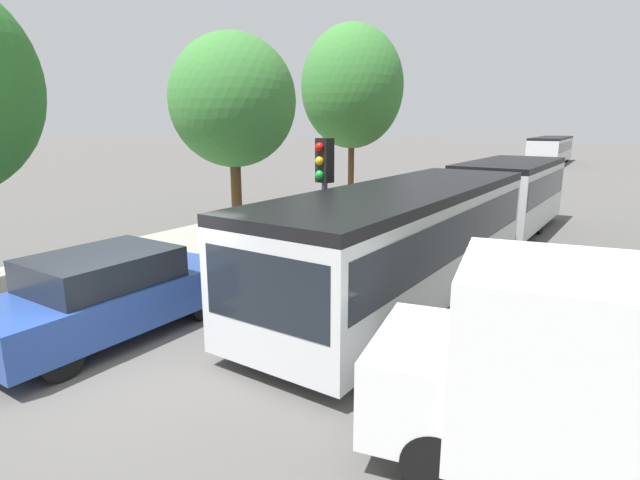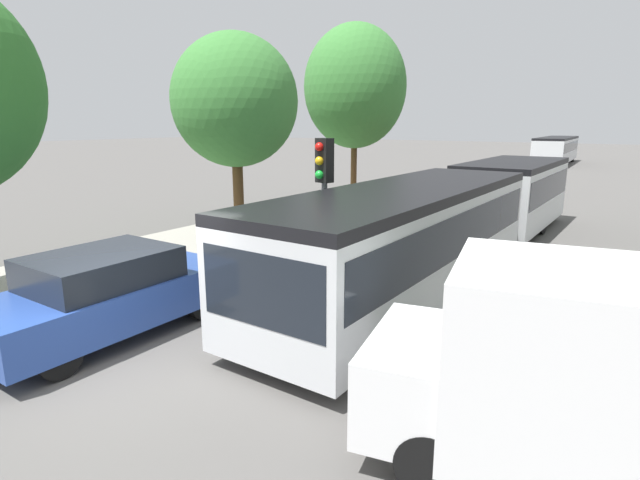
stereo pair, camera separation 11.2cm
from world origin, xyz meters
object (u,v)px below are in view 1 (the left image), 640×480
queued_car_blue (109,294)px  queued_car_black (449,187)px  queued_car_tan (489,177)px  queued_car_white (510,168)px  traffic_light (324,183)px  queued_car_graphite (303,233)px  articulated_bus (461,212)px  city_bus_rear (551,148)px  tree_left_far (352,87)px  queued_car_red (405,205)px  tree_left_mid (233,101)px

queued_car_blue → queued_car_black: 18.04m
queued_car_tan → queued_car_white: queued_car_white is taller
queued_car_black → queued_car_tan: 6.40m
queued_car_white → traffic_light: traffic_light is taller
queued_car_graphite → queued_car_tan: size_ratio=1.13×
queued_car_tan → queued_car_white: size_ratio=0.90×
queued_car_tan → traffic_light: traffic_light is taller
articulated_bus → city_bus_rear: size_ratio=1.43×
city_bus_rear → queued_car_blue: city_bus_rear is taller
city_bus_rear → queued_car_black: (-0.01, -27.75, -0.68)m
queued_car_graphite → queued_car_black: (-0.12, 12.15, -0.05)m
traffic_light → tree_left_far: bearing=-141.8°
articulated_bus → queued_car_graphite: articulated_bus is taller
queued_car_graphite → queued_car_tan: (0.04, 18.55, -0.09)m
traffic_light → queued_car_tan: bearing=-163.2°
city_bus_rear → queued_car_graphite: (0.10, -39.90, -0.63)m
queued_car_black → queued_car_tan: (0.15, 6.40, -0.04)m
queued_car_blue → queued_car_tan: size_ratio=1.12×
queued_car_red → traffic_light: size_ratio=1.14×
queued_car_tan → traffic_light: (2.01, -20.69, 1.80)m
queued_car_black → queued_car_white: queued_car_white is taller
queued_car_white → traffic_light: size_ratio=1.28×
queued_car_red → queued_car_blue: bearing=179.5°
queued_car_graphite → queued_car_red: queued_car_graphite is taller
city_bus_rear → queued_car_blue: bearing=178.3°
city_bus_rear → tree_left_far: (-3.23, -31.47, 3.78)m
queued_car_blue → queued_car_black: size_ratio=1.06×
articulated_bus → queued_car_white: 22.48m
queued_car_white → queued_car_red: bearing=-179.0°
queued_car_blue → traffic_light: bearing=-28.9°
tree_left_far → queued_car_red: bearing=-28.5°
city_bus_rear → queued_car_tan: 21.36m
articulated_bus → city_bus_rear: 37.87m
tree_left_far → queued_car_blue: bearing=-77.0°
queued_car_black → traffic_light: traffic_light is taller
queued_car_black → queued_car_blue: bearing=-179.6°
queued_car_red → queued_car_white: (-0.24, 17.83, 0.09)m
queued_car_white → traffic_light: (2.16, -26.52, 1.73)m
queued_car_black → tree_left_mid: 11.90m
queued_car_tan → tree_left_mid: bearing=168.0°
articulated_bus → queued_car_blue: size_ratio=3.70×
articulated_bus → queued_car_tan: (-3.55, 16.33, -0.70)m
queued_car_red → queued_car_white: queued_car_white is taller
tree_left_mid → tree_left_far: tree_left_far is taller
tree_left_mid → traffic_light: bearing=-31.7°
queued_car_red → queued_car_black: size_ratio=0.93×
queued_car_black → traffic_light: (2.16, -14.29, 1.77)m
city_bus_rear → traffic_light: 42.11m
queued_car_blue → queued_car_tan: (0.08, 24.44, -0.08)m
queued_car_blue → tree_left_far: size_ratio=0.57×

